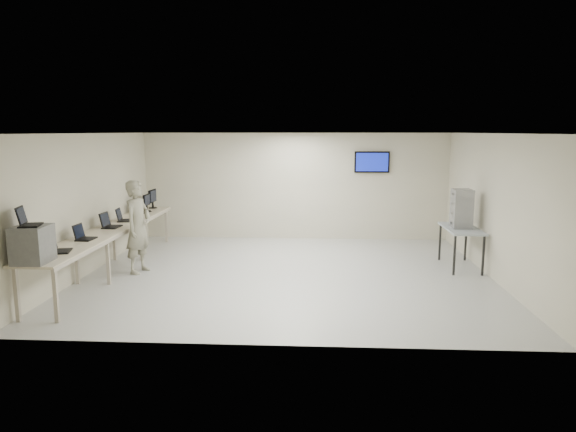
# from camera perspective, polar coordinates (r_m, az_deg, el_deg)

# --- Properties ---
(room) EXTENTS (8.01, 7.01, 2.81)m
(room) POSITION_cam_1_polar(r_m,az_deg,el_deg) (10.16, 0.14, 1.32)
(room) COLOR silver
(room) RESTS_ON ground
(workbench) EXTENTS (0.76, 6.00, 0.90)m
(workbench) POSITION_cam_1_polar(r_m,az_deg,el_deg) (11.00, -19.07, -1.66)
(workbench) COLOR beige
(workbench) RESTS_ON ground
(equipment_box) EXTENTS (0.49, 0.55, 0.56)m
(equipment_box) POSITION_cam_1_polar(r_m,az_deg,el_deg) (8.54, -26.53, -2.83)
(equipment_box) COLOR slate
(equipment_box) RESTS_ON workbench
(laptop_on_box) EXTENTS (0.39, 0.43, 0.29)m
(laptop_on_box) POSITION_cam_1_polar(r_m,az_deg,el_deg) (8.50, -27.04, -0.49)
(laptop_on_box) COLOR black
(laptop_on_box) RESTS_ON equipment_box
(laptop_0) EXTENTS (0.40, 0.44, 0.30)m
(laptop_0) POSITION_cam_1_polar(r_m,az_deg,el_deg) (9.15, -24.22, -3.19)
(laptop_0) COLOR black
(laptop_0) RESTS_ON workbench
(laptop_1) EXTENTS (0.31, 0.37, 0.28)m
(laptop_1) POSITION_cam_1_polar(r_m,az_deg,el_deg) (10.00, -21.82, -2.04)
(laptop_1) COLOR black
(laptop_1) RESTS_ON workbench
(laptop_2) EXTENTS (0.34, 0.41, 0.31)m
(laptop_2) POSITION_cam_1_polar(r_m,az_deg,el_deg) (11.06, -19.27, -0.81)
(laptop_2) COLOR black
(laptop_2) RESTS_ON workbench
(laptop_3) EXTENTS (0.33, 0.38, 0.28)m
(laptop_3) POSITION_cam_1_polar(r_m,az_deg,el_deg) (11.76, -17.92, -0.19)
(laptop_3) COLOR black
(laptop_3) RESTS_ON workbench
(laptop_4) EXTENTS (0.38, 0.41, 0.28)m
(laptop_4) POSITION_cam_1_polar(r_m,az_deg,el_deg) (12.84, -16.06, 0.68)
(laptop_4) COLOR black
(laptop_4) RESTS_ON workbench
(monitor_near) EXTENTS (0.18, 0.41, 0.41)m
(monitor_near) POSITION_cam_1_polar(r_m,az_deg,el_deg) (13.06, -15.45, 1.62)
(monitor_near) COLOR black
(monitor_near) RESTS_ON workbench
(monitor_far) EXTENTS (0.21, 0.48, 0.47)m
(monitor_far) POSITION_cam_1_polar(r_m,az_deg,el_deg) (13.50, -14.82, 2.05)
(monitor_far) COLOR black
(monitor_far) RESTS_ON workbench
(soldier) EXTENTS (0.61, 0.78, 1.88)m
(soldier) POSITION_cam_1_polar(r_m,az_deg,el_deg) (10.74, -16.31, -1.16)
(soldier) COLOR #6C6E57
(soldier) RESTS_ON ground
(side_table) EXTENTS (0.66, 1.42, 0.85)m
(side_table) POSITION_cam_1_polar(r_m,az_deg,el_deg) (11.30, 18.70, -1.61)
(side_table) COLOR #939CA1
(side_table) RESTS_ON ground
(storage_bins) EXTENTS (0.38, 0.42, 0.81)m
(storage_bins) POSITION_cam_1_polar(r_m,az_deg,el_deg) (11.22, 18.73, 0.78)
(storage_bins) COLOR gray
(storage_bins) RESTS_ON side_table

